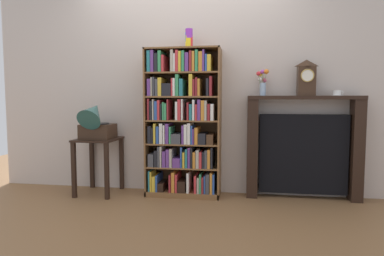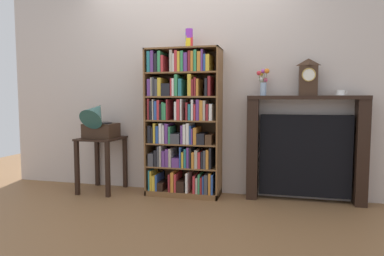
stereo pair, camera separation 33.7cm
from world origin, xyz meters
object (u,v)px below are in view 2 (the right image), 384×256
at_px(side_table_left, 102,151).
at_px(teacup_with_saucer, 340,93).
at_px(cup_stack, 189,39).
at_px(mantel_clock, 308,77).
at_px(gramophone, 98,121).
at_px(fireplace_mantel, 305,150).
at_px(flower_vase, 263,81).
at_px(bookshelf, 183,125).

xyz_separation_m(side_table_left, teacup_with_saucer, (2.67, 0.15, 0.69)).
bearing_deg(cup_stack, side_table_left, -174.86).
relative_size(cup_stack, mantel_clock, 0.56).
bearing_deg(teacup_with_saucer, gramophone, -175.50).
xyz_separation_m(side_table_left, gramophone, (0.00, -0.06, 0.37)).
height_order(fireplace_mantel, teacup_with_saucer, teacup_with_saucer).
bearing_deg(side_table_left, mantel_clock, 3.58).
height_order(flower_vase, teacup_with_saucer, flower_vase).
bearing_deg(teacup_with_saucer, flower_vase, 179.53).
distance_m(fireplace_mantel, mantel_clock, 0.78).
distance_m(bookshelf, fireplace_mantel, 1.37).
height_order(cup_stack, fireplace_mantel, cup_stack).
bearing_deg(side_table_left, bookshelf, 4.20).
distance_m(cup_stack, fireplace_mantel, 1.77).
height_order(cup_stack, flower_vase, cup_stack).
bearing_deg(side_table_left, cup_stack, 5.14).
height_order(gramophone, mantel_clock, mantel_clock).
height_order(gramophone, flower_vase, flower_vase).
bearing_deg(fireplace_mantel, mantel_clock, -62.09).
distance_m(cup_stack, side_table_left, 1.68).
relative_size(bookshelf, flower_vase, 5.71).
xyz_separation_m(fireplace_mantel, flower_vase, (-0.45, -0.01, 0.75)).
xyz_separation_m(flower_vase, teacup_with_saucer, (0.79, -0.01, -0.14)).
height_order(gramophone, fireplace_mantel, gramophone).
relative_size(cup_stack, teacup_with_saucer, 1.62).
xyz_separation_m(side_table_left, flower_vase, (1.88, 0.16, 0.82)).
distance_m(flower_vase, teacup_with_saucer, 0.80).
relative_size(bookshelf, gramophone, 3.36).
bearing_deg(teacup_with_saucer, bookshelf, -177.39).
bearing_deg(mantel_clock, gramophone, -174.94).
bearing_deg(fireplace_mantel, teacup_with_saucer, -3.33).
distance_m(gramophone, fireplace_mantel, 2.37).
height_order(cup_stack, mantel_clock, cup_stack).
relative_size(bookshelf, side_table_left, 2.57).
xyz_separation_m(bookshelf, gramophone, (-0.99, -0.13, 0.04)).
relative_size(fireplace_mantel, mantel_clock, 3.16).
height_order(side_table_left, gramophone, gramophone).
bearing_deg(fireplace_mantel, side_table_left, -175.87).
bearing_deg(bookshelf, side_table_left, -175.80).
bearing_deg(teacup_with_saucer, cup_stack, -178.09).
bearing_deg(side_table_left, flower_vase, 4.73).
relative_size(side_table_left, mantel_clock, 1.67).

